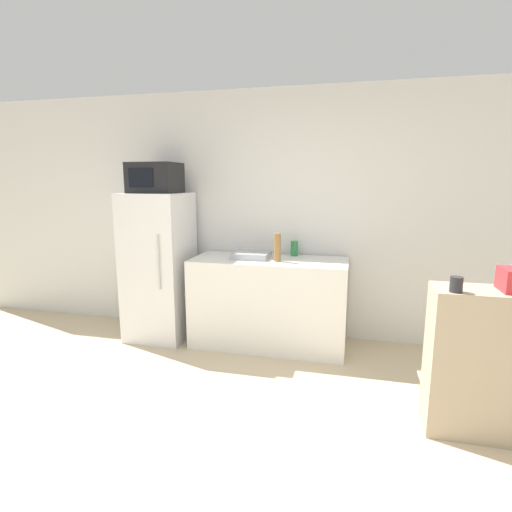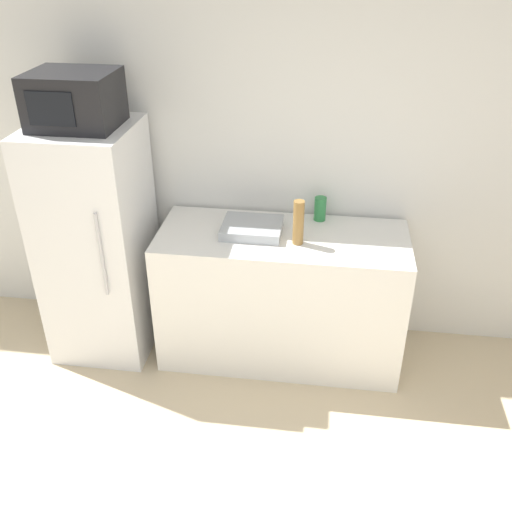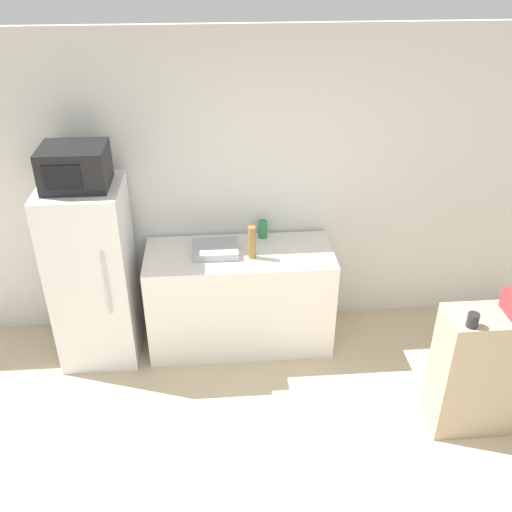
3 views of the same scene
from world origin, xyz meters
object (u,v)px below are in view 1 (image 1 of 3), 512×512
(refrigerator, at_px, (159,266))
(jar, at_px, (456,284))
(microwave, at_px, (155,178))
(bottle_tall, at_px, (277,247))
(bottle_short, at_px, (294,248))

(refrigerator, bearing_deg, jar, -24.23)
(microwave, xyz_separation_m, jar, (2.62, -1.18, -0.66))
(refrigerator, bearing_deg, bottle_tall, -2.10)
(refrigerator, distance_m, bottle_tall, 1.31)
(microwave, height_order, bottle_short, microwave)
(microwave, xyz_separation_m, bottle_tall, (1.29, -0.05, -0.66))
(refrigerator, xyz_separation_m, microwave, (-0.00, -0.00, 0.92))
(bottle_tall, relative_size, bottle_short, 1.78)
(bottle_tall, height_order, bottle_short, bottle_tall)
(refrigerator, xyz_separation_m, bottle_tall, (1.29, -0.05, 0.26))
(microwave, bearing_deg, jar, -24.20)
(microwave, relative_size, jar, 4.88)
(jar, bearing_deg, microwave, 155.80)
(microwave, height_order, bottle_tall, microwave)
(refrigerator, xyz_separation_m, bottle_short, (1.40, 0.29, 0.20))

